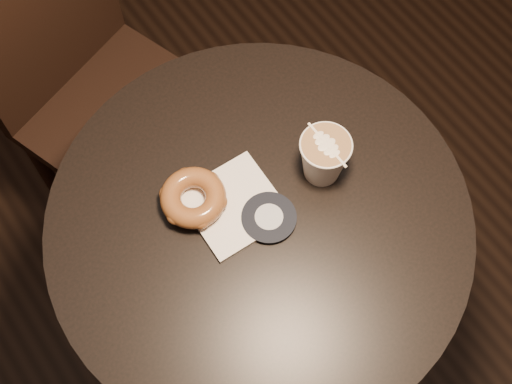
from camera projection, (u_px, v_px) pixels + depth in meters
cafe_table at (259, 260)px, 1.34m from camera, size 0.70×0.70×0.75m
chair at (84, 70)px, 1.53m from camera, size 0.48×0.48×0.96m
pastry_bag at (234, 205)px, 1.16m from camera, size 0.15×0.15×0.01m
doughnut at (193, 198)px, 1.14m from camera, size 0.11×0.11×0.03m
latte_cup at (324, 158)px, 1.15m from camera, size 0.08×0.08×0.09m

